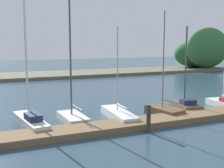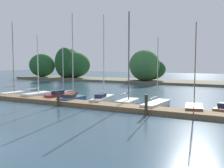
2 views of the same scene
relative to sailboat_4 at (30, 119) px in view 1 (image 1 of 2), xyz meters
name	(u,v)px [view 1 (image 1 of 2)]	position (x,y,z in m)	size (l,w,h in m)	color
dock_pier	(65,132)	(1.44, -2.35, -0.31)	(27.30, 1.80, 0.35)	brown
far_shore	(4,58)	(0.02, 24.00, 2.24)	(72.10, 8.29, 7.38)	#66604C
sailboat_4	(30,119)	(0.00, 0.00, 0.00)	(1.57, 4.57, 8.21)	silver
sailboat_5	(72,114)	(2.54, 0.17, -0.05)	(1.38, 3.30, 8.25)	silver
sailboat_6	(118,114)	(5.38, -0.37, -0.19)	(1.31, 4.32, 5.80)	white
sailboat_7	(163,110)	(8.50, -0.78, -0.15)	(1.72, 2.95, 6.81)	brown
sailboat_8	(185,104)	(10.78, -0.16, -0.08)	(1.74, 2.98, 5.93)	brown
sailboat_9	(224,103)	(14.19, -0.43, -0.18)	(1.63, 3.19, 5.23)	silver
mooring_piling_2	(149,119)	(5.69, -3.61, 0.27)	(0.26, 0.26, 1.50)	#3D3323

